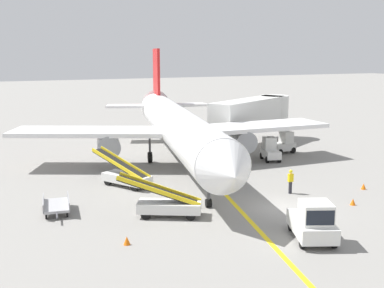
# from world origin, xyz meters

# --- Properties ---
(ground_plane) EXTENTS (300.00, 300.00, 0.00)m
(ground_plane) POSITION_xyz_m (0.00, 0.00, 0.00)
(ground_plane) COLOR gray
(taxi_line_yellow) EXTENTS (17.41, 78.21, 0.01)m
(taxi_line_yellow) POSITION_xyz_m (-1.70, 5.00, 0.00)
(taxi_line_yellow) COLOR yellow
(taxi_line_yellow) RESTS_ON ground
(airliner) EXTENTS (27.98, 35.07, 10.10)m
(airliner) POSITION_xyz_m (-1.58, 13.94, 3.42)
(airliner) COLOR white
(airliner) RESTS_ON ground
(jet_bridge) EXTENTS (12.36, 8.63, 4.85)m
(jet_bridge) POSITION_xyz_m (10.13, 20.32, 3.54)
(jet_bridge) COLOR silver
(jet_bridge) RESTS_ON ground
(pushback_tug) EXTENTS (3.11, 4.05, 2.20)m
(pushback_tug) POSITION_xyz_m (-1.55, -5.05, 0.99)
(pushback_tug) COLOR silver
(pushback_tug) RESTS_ON ground
(baggage_tug_near_wing) EXTENTS (1.86, 2.65, 2.10)m
(baggage_tug_near_wing) POSITION_xyz_m (6.91, 12.32, 0.93)
(baggage_tug_near_wing) COLOR silver
(baggage_tug_near_wing) RESTS_ON ground
(baggage_tug_by_cargo_door) EXTENTS (2.55, 1.62, 2.10)m
(baggage_tug_by_cargo_door) POSITION_xyz_m (9.93, 14.58, 0.93)
(baggage_tug_by_cargo_door) COLOR silver
(baggage_tug_by_cargo_door) RESTS_ON ground
(belt_loader_forward_hold) EXTENTS (3.61, 4.95, 2.59)m
(belt_loader_forward_hold) POSITION_xyz_m (-7.58, 9.18, 0.78)
(belt_loader_forward_hold) COLOR silver
(belt_loader_forward_hold) RESTS_ON ground
(belt_loader_aft_hold) EXTENTS (5.02, 3.39, 2.59)m
(belt_loader_aft_hold) POSITION_xyz_m (-7.17, 1.61, 0.78)
(belt_loader_aft_hold) COLOR silver
(belt_loader_aft_hold) RESTS_ON ground
(baggage_cart_loaded) EXTENTS (1.91, 3.83, 0.94)m
(baggage_cart_loaded) POSITION_xyz_m (-13.21, 5.00, 0.47)
(baggage_cart_loaded) COLOR #A5A5A8
(baggage_cart_loaded) RESTS_ON ground
(ground_crew_marshaller) EXTENTS (0.36, 0.24, 1.70)m
(ground_crew_marshaller) POSITION_xyz_m (2.42, 2.68, 0.91)
(ground_crew_marshaller) COLOR #26262D
(ground_crew_marshaller) RESTS_ON ground
(safety_cone_nose_left) EXTENTS (0.36, 0.36, 0.44)m
(safety_cone_nose_left) POSITION_xyz_m (7.87, 1.43, 0.22)
(safety_cone_nose_left) COLOR orange
(safety_cone_nose_left) RESTS_ON ground
(safety_cone_nose_right) EXTENTS (0.36, 0.36, 0.44)m
(safety_cone_nose_right) POSITION_xyz_m (-10.68, -1.72, 0.22)
(safety_cone_nose_right) COLOR orange
(safety_cone_nose_right) RESTS_ON ground
(safety_cone_wingtip_left) EXTENTS (0.36, 0.36, 0.44)m
(safety_cone_wingtip_left) POSITION_xyz_m (4.59, -1.17, 0.22)
(safety_cone_wingtip_left) COLOR orange
(safety_cone_wingtip_left) RESTS_ON ground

